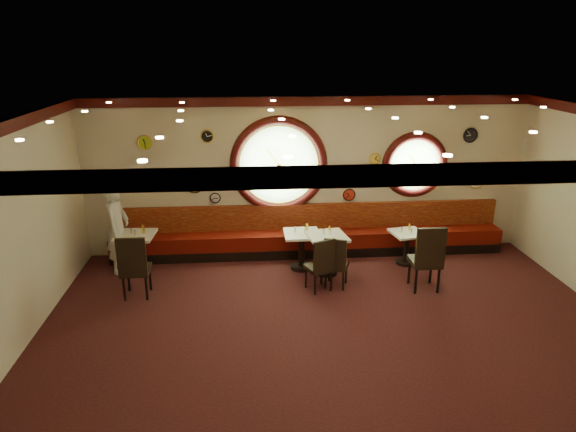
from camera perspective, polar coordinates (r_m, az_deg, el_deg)
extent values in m
cube|color=#321016|center=(8.32, 4.63, -11.51)|extent=(9.00, 6.00, 0.00)
cube|color=#B27F32|center=(7.27, 5.29, 10.88)|extent=(9.00, 6.00, 0.02)
cube|color=beige|center=(10.49, 2.26, 4.44)|extent=(9.00, 0.02, 3.20)
cube|color=beige|center=(4.99, 10.69, -12.75)|extent=(9.00, 0.02, 3.20)
cube|color=beige|center=(8.22, -27.77, -1.83)|extent=(0.02, 6.00, 3.20)
cube|color=#380A0A|center=(10.17, 2.41, 12.64)|extent=(9.00, 0.10, 0.18)
cube|color=#380A0A|center=(4.45, 11.68, 4.45)|extent=(9.00, 0.10, 0.18)
cube|color=#380A0A|center=(7.86, -29.09, 8.56)|extent=(0.10, 6.00, 0.18)
cube|color=black|center=(10.70, 2.34, -3.75)|extent=(8.00, 0.55, 0.20)
cube|color=#550D07|center=(10.60, 2.36, -2.50)|extent=(8.00, 0.55, 0.30)
cube|color=#61070C|center=(10.67, 2.24, -0.07)|extent=(8.00, 0.10, 0.55)
cylinder|color=#9BD580|center=(10.37, -1.03, 5.71)|extent=(1.66, 0.02, 1.66)
torus|color=#380A0A|center=(10.36, -1.02, 5.69)|extent=(1.98, 0.18, 1.98)
torus|color=gold|center=(10.33, -1.01, 5.65)|extent=(1.61, 0.03, 1.61)
cylinder|color=#9BD580|center=(10.92, 13.87, 5.56)|extent=(1.10, 0.02, 1.10)
torus|color=#380A0A|center=(10.91, 13.90, 5.54)|extent=(1.38, 0.18, 1.38)
torus|color=gold|center=(10.88, 13.95, 5.50)|extent=(1.09, 0.03, 1.09)
cylinder|color=white|center=(11.46, 20.22, 3.75)|extent=(0.34, 0.03, 0.34)
cylinder|color=red|center=(10.69, 6.79, 2.37)|extent=(0.24, 0.03, 0.24)
cylinder|color=#EDCD4F|center=(10.62, 9.61, 6.30)|extent=(0.22, 0.03, 0.22)
cylinder|color=#97BC25|center=(10.40, -15.61, 7.88)|extent=(0.26, 0.03, 0.26)
cylinder|color=red|center=(10.65, -17.35, 3.54)|extent=(0.32, 0.03, 0.32)
cylinder|color=silver|center=(10.50, -8.09, 2.02)|extent=(0.20, 0.03, 0.20)
cylinder|color=black|center=(11.17, 19.59, 8.46)|extent=(0.28, 0.03, 0.28)
cylinder|color=black|center=(10.23, -8.98, 8.73)|extent=(0.24, 0.03, 0.24)
cylinder|color=yellow|center=(10.46, -10.36, 3.53)|extent=(0.36, 0.03, 0.36)
cylinder|color=black|center=(10.33, -16.26, -5.79)|extent=(0.44, 0.44, 0.06)
cylinder|color=black|center=(10.20, -16.43, -4.00)|extent=(0.12, 0.12, 0.70)
cube|color=white|center=(10.07, -16.62, -2.09)|extent=(0.75, 0.75, 0.05)
cylinder|color=black|center=(10.07, 1.50, -5.65)|extent=(0.42, 0.42, 0.06)
cylinder|color=black|center=(9.94, 1.52, -3.89)|extent=(0.11, 0.11, 0.67)
cube|color=white|center=(9.81, 1.54, -2.01)|extent=(0.68, 0.68, 0.05)
cylinder|color=black|center=(9.89, 4.25, -6.16)|extent=(0.44, 0.44, 0.06)
cylinder|color=black|center=(9.75, 4.30, -4.29)|extent=(0.12, 0.12, 0.70)
cube|color=white|center=(9.61, 4.35, -2.28)|extent=(0.81, 0.81, 0.05)
cylinder|color=black|center=(10.54, 12.90, -5.02)|extent=(0.38, 0.38, 0.05)
cylinder|color=black|center=(10.42, 13.02, -3.50)|extent=(0.10, 0.10, 0.60)
cube|color=white|center=(10.31, 13.15, -1.87)|extent=(0.70, 0.70, 0.04)
cube|color=black|center=(9.23, -16.54, -5.78)|extent=(0.48, 0.48, 0.08)
cube|color=black|center=(8.90, -17.00, -4.25)|extent=(0.48, 0.06, 0.62)
cube|color=black|center=(9.10, 3.42, -5.77)|extent=(0.54, 0.54, 0.07)
cube|color=black|center=(8.84, 4.07, -4.38)|extent=(0.40, 0.21, 0.54)
cube|color=black|center=(9.26, 5.40, -5.47)|extent=(0.52, 0.52, 0.07)
cube|color=black|center=(8.98, 5.25, -4.18)|extent=(0.39, 0.19, 0.52)
cube|color=black|center=(9.41, 14.96, -4.92)|extent=(0.52, 0.52, 0.09)
cube|color=black|center=(9.07, 15.59, -3.29)|extent=(0.51, 0.07, 0.67)
cylinder|color=#BBBABF|center=(10.13, -17.03, -1.58)|extent=(0.03, 0.03, 0.09)
cylinder|color=silver|center=(9.81, 0.79, -1.52)|extent=(0.04, 0.04, 0.10)
cylinder|color=silver|center=(9.64, 3.98, -1.73)|extent=(0.04, 0.04, 0.10)
cylinder|color=silver|center=(10.27, 12.54, -1.53)|extent=(0.03, 0.03, 0.09)
cylinder|color=silver|center=(10.00, -16.65, -1.78)|extent=(0.04, 0.04, 0.10)
cylinder|color=silver|center=(9.80, 1.93, -1.54)|extent=(0.04, 0.04, 0.11)
cylinder|color=silver|center=(9.61, 4.67, -1.81)|extent=(0.04, 0.04, 0.10)
cylinder|color=silver|center=(10.25, 13.54, -1.65)|extent=(0.03, 0.03, 0.09)
cylinder|color=gold|center=(10.04, -15.78, -1.40)|extent=(0.05, 0.05, 0.17)
cylinder|color=gold|center=(9.82, 2.13, -1.30)|extent=(0.05, 0.05, 0.17)
cylinder|color=gold|center=(9.69, 4.65, -1.51)|extent=(0.04, 0.04, 0.14)
cylinder|color=yellow|center=(10.41, 13.35, -1.17)|extent=(0.04, 0.04, 0.14)
imported|color=silver|center=(10.17, -18.41, -1.35)|extent=(0.50, 0.68, 1.72)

